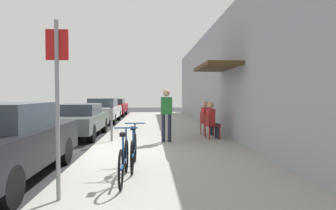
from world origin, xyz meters
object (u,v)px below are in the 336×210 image
(parked_car_3, at_px, (114,107))
(cafe_chair_1, at_px, (205,122))
(parked_car_0, at_px, (1,141))
(bicycle_1, at_px, (134,151))
(bicycle_0, at_px, (124,160))
(seated_patron_0, at_px, (212,119))
(pedestrian_standing, at_px, (166,111))
(seated_patron_1, at_px, (207,117))
(parked_car_1, at_px, (78,119))
(street_sign, at_px, (57,96))
(parked_car_2, at_px, (103,110))
(cafe_chair_0, at_px, (210,124))
(parking_meter, at_px, (112,118))

(parked_car_3, xyz_separation_m, cafe_chair_1, (4.91, -12.05, -0.09))
(parked_car_0, height_order, bicycle_1, parked_car_0)
(bicycle_0, relative_size, seated_patron_0, 1.33)
(parked_car_3, relative_size, pedestrian_standing, 2.59)
(seated_patron_1, bearing_deg, parked_car_0, -133.29)
(parked_car_1, bearing_deg, bicycle_1, -65.54)
(bicycle_1, height_order, pedestrian_standing, pedestrian_standing)
(cafe_chair_1, bearing_deg, street_sign, -117.07)
(parked_car_1, height_order, parked_car_2, parked_car_2)
(seated_patron_1, bearing_deg, cafe_chair_0, -93.49)
(seated_patron_1, bearing_deg, parked_car_3, 112.42)
(street_sign, relative_size, cafe_chair_0, 2.99)
(seated_patron_1, bearing_deg, street_sign, -117.44)
(parked_car_2, distance_m, parking_meter, 8.07)
(parked_car_1, distance_m, parking_meter, 2.44)
(bicycle_1, relative_size, seated_patron_1, 1.33)
(street_sign, bearing_deg, bicycle_0, 47.30)
(parked_car_1, xyz_separation_m, parked_car_3, (-0.00, 11.42, 0.02))
(bicycle_0, xyz_separation_m, seated_patron_1, (2.61, 5.75, 0.34))
(parked_car_2, bearing_deg, seated_patron_0, -56.91)
(parked_car_3, relative_size, seated_patron_1, 3.41)
(bicycle_1, distance_m, seated_patron_0, 4.62)
(parked_car_1, relative_size, parking_meter, 3.33)
(cafe_chair_0, xyz_separation_m, cafe_chair_1, (-0.00, 0.96, 0.00))
(seated_patron_1, relative_size, pedestrian_standing, 0.76)
(parked_car_3, bearing_deg, parked_car_0, -90.00)
(bicycle_1, distance_m, cafe_chair_0, 4.57)
(street_sign, relative_size, seated_patron_1, 2.02)
(parked_car_3, bearing_deg, bicycle_0, -82.45)
(parked_car_2, bearing_deg, bicycle_0, -79.24)
(pedestrian_standing, bearing_deg, cafe_chair_1, 44.33)
(parked_car_0, distance_m, parked_car_2, 11.94)
(parked_car_0, bearing_deg, parked_car_3, 90.00)
(bicycle_0, bearing_deg, pedestrian_standing, 76.78)
(cafe_chair_1, xyz_separation_m, pedestrian_standing, (-1.56, -1.52, 0.50))
(seated_patron_1, bearing_deg, parking_meter, -159.89)
(parking_meter, xyz_separation_m, bicycle_0, (0.81, -4.50, -0.41))
(parked_car_0, xyz_separation_m, parked_car_3, (-0.00, 17.32, -0.06))
(street_sign, distance_m, bicycle_1, 2.39)
(parked_car_2, xyz_separation_m, bicycle_1, (2.48, -11.50, -0.26))
(parked_car_0, relative_size, parked_car_1, 1.00)
(parked_car_2, xyz_separation_m, parking_meter, (1.55, -7.91, 0.15))
(parked_car_3, height_order, bicycle_1, parked_car_3)
(parked_car_2, bearing_deg, bicycle_1, -77.82)
(parked_car_0, height_order, cafe_chair_0, parked_car_0)
(parked_car_0, relative_size, pedestrian_standing, 2.59)
(parked_car_3, distance_m, seated_patron_0, 13.92)
(bicycle_0, height_order, seated_patron_0, seated_patron_0)
(parking_meter, relative_size, bicycle_0, 0.77)
(parked_car_2, bearing_deg, cafe_chair_0, -57.25)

